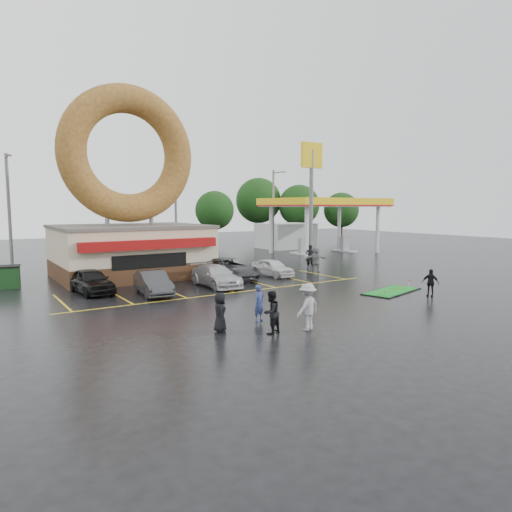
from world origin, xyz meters
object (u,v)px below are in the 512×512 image
shell_sign (311,180)px  car_silver (216,276)px  putting_green (392,291)px  streetlight_left (9,210)px  car_dgrey (153,283)px  dumpster (4,278)px  donut_shop (130,214)px  car_black (91,281)px  car_white (273,268)px  person_blue (259,303)px  gas_station (307,218)px  car_grey (229,269)px  streetlight_right (274,209)px  streetlight_mid (176,209)px  person_cameraman (430,283)px

shell_sign → car_silver: size_ratio=2.31×
shell_sign → putting_green: shell_sign is taller
streetlight_left → car_dgrey: streetlight_left is taller
dumpster → putting_green: size_ratio=0.39×
donut_shop → car_dgrey: 8.55m
car_black → car_white: bearing=-7.6°
donut_shop → putting_green: (10.92, -14.46, -4.43)m
person_blue → putting_green: person_blue is taller
car_dgrey → person_blue: (1.70, -8.39, 0.14)m
gas_station → streetlight_left: (-30.00, -1.02, 1.08)m
car_dgrey → car_white: (9.74, 1.95, -0.04)m
donut_shop → car_black: (-4.04, -5.16, -3.75)m
car_grey → dumpster: car_grey is taller
streetlight_right → car_grey: streetlight_right is taller
car_dgrey → person_blue: person_blue is taller
gas_station → car_silver: (-19.89, -15.10, -3.03)m
car_dgrey → shell_sign: bearing=27.4°
dumpster → streetlight_right: bearing=28.0°
car_black → car_grey: size_ratio=0.80×
streetlight_mid → car_silver: size_ratio=1.96×
streetlight_right → car_silver: size_ratio=1.96×
streetlight_mid → car_grey: size_ratio=1.70×
streetlight_right → putting_green: 25.21m
gas_station → putting_green: gas_station is taller
car_white → person_cameraman: person_cameraman is taller
donut_shop → streetlight_left: donut_shop is taller
streetlight_right → person_cameraman: (-7.38, -25.51, -4.01)m
streetlight_right → car_silver: (-15.89, -16.08, -4.12)m
car_black → gas_station: bearing=20.4°
car_black → donut_shop: bearing=46.4°
streetlight_mid → car_white: 14.27m
streetlight_mid → dumpster: bearing=-150.9°
person_cameraman → person_blue: bearing=-116.6°
streetlight_left → dumpster: (-1.16, -7.43, -4.13)m
car_grey → streetlight_left: bearing=133.4°
streetlight_left → streetlight_mid: size_ratio=1.00×
gas_station → car_black: size_ratio=3.24×
streetlight_left → car_dgrey: 16.17m
dumpster → car_grey: bearing=-10.5°
car_silver → car_grey: (2.09, 1.98, 0.07)m
car_grey → person_blue: bearing=-115.2°
gas_station → putting_green: 25.73m
gas_station → car_dgrey: gas_station is taller
dumpster → streetlight_mid: bearing=37.9°
donut_shop → person_cameraman: 20.57m
car_black → putting_green: size_ratio=0.92×
car_silver → streetlight_mid: bearing=76.2°
shell_sign → car_black: shell_sign is taller
car_black → car_silver: (7.15, -1.98, -0.05)m
person_blue → car_grey: bearing=49.0°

